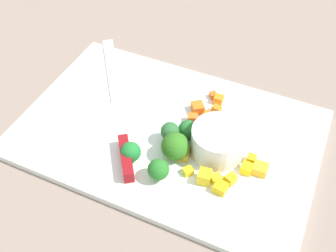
{
  "coord_description": "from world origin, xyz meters",
  "views": [
    {
      "loc": [
        -0.18,
        0.39,
        0.49
      ],
      "look_at": [
        0.0,
        0.0,
        0.02
      ],
      "focal_mm": 42.66,
      "sensor_mm": 36.0,
      "label": 1
    }
  ],
  "objects": [
    {
      "name": "pepper_dice_6",
      "position": [
        -0.09,
        0.07,
        0.02
      ],
      "size": [
        0.02,
        0.02,
        0.02
      ],
      "primitive_type": "cube",
      "rotation": [
        0.0,
        0.0,
        1.7
      ],
      "color": "yellow",
      "rests_on": "cutting_board"
    },
    {
      "name": "broccoli_floret_3",
      "position": [
        -0.03,
        -0.0,
        0.03
      ],
      "size": [
        0.03,
        0.03,
        0.03
      ],
      "color": "#8ABF6A",
      "rests_on": "cutting_board"
    },
    {
      "name": "carrot_dice_3",
      "position": [
        -0.08,
        -0.06,
        0.02
      ],
      "size": [
        0.01,
        0.01,
        0.01
      ],
      "primitive_type": "cube",
      "rotation": [
        0.0,
        0.0,
        0.01
      ],
      "color": "orange",
      "rests_on": "cutting_board"
    },
    {
      "name": "broccoli_floret_4",
      "position": [
        -0.03,
        0.04,
        0.04
      ],
      "size": [
        0.04,
        0.04,
        0.05
      ],
      "color": "#84BA5E",
      "rests_on": "cutting_board"
    },
    {
      "name": "cutting_board",
      "position": [
        0.0,
        0.0,
        0.01
      ],
      "size": [
        0.48,
        0.31,
        0.01
      ],
      "primitive_type": "cube",
      "color": "white",
      "rests_on": "ground_plane"
    },
    {
      "name": "pepper_dice_2",
      "position": [
        -0.14,
        0.01,
        0.02
      ],
      "size": [
        0.01,
        0.01,
        0.01
      ],
      "primitive_type": "cube",
      "rotation": [
        0.0,
        0.0,
        0.0
      ],
      "color": "yellow",
      "rests_on": "cutting_board"
    },
    {
      "name": "pepper_dice_7",
      "position": [
        -0.1,
        0.06,
        0.02
      ],
      "size": [
        0.02,
        0.02,
        0.01
      ],
      "primitive_type": "cube",
      "rotation": [
        0.0,
        0.0,
        2.5
      ],
      "color": "yellow",
      "rests_on": "cutting_board"
    },
    {
      "name": "ground_plane",
      "position": [
        0.0,
        0.0,
        0.0
      ],
      "size": [
        4.0,
        4.0,
        0.0
      ],
      "primitive_type": "plane",
      "color": "gray"
    },
    {
      "name": "carrot_dice_6",
      "position": [
        -0.05,
        -0.03,
        0.02
      ],
      "size": [
        0.02,
        0.02,
        0.01
      ],
      "primitive_type": "cube",
      "rotation": [
        0.0,
        0.0,
        2.78
      ],
      "color": "orange",
      "rests_on": "cutting_board"
    },
    {
      "name": "broccoli_floret_2",
      "position": [
        -0.01,
        0.02,
        0.03
      ],
      "size": [
        0.03,
        0.03,
        0.04
      ],
      "color": "#8DC257",
      "rests_on": "cutting_board"
    },
    {
      "name": "prep_bowl",
      "position": [
        -0.09,
        0.01,
        0.04
      ],
      "size": [
        0.08,
        0.08,
        0.05
      ],
      "primitive_type": "cylinder",
      "color": "white",
      "rests_on": "cutting_board"
    },
    {
      "name": "carrot_dice_0",
      "position": [
        -0.03,
        -0.03,
        0.02
      ],
      "size": [
        0.02,
        0.02,
        0.01
      ],
      "primitive_type": "cube",
      "rotation": [
        0.0,
        0.0,
        0.4
      ],
      "color": "orange",
      "rests_on": "cutting_board"
    },
    {
      "name": "broccoli_floret_1",
      "position": [
        0.03,
        0.08,
        0.03
      ],
      "size": [
        0.03,
        0.03,
        0.03
      ],
      "color": "#83C16D",
      "rests_on": "cutting_board"
    },
    {
      "name": "pepper_dice_8",
      "position": [
        -0.14,
        0.03,
        0.02
      ],
      "size": [
        0.02,
        0.02,
        0.01
      ],
      "primitive_type": "cube",
      "rotation": [
        0.0,
        0.0,
        3.1
      ],
      "color": "yellow",
      "rests_on": "cutting_board"
    },
    {
      "name": "carrot_dice_5",
      "position": [
        -0.04,
        -0.1,
        0.02
      ],
      "size": [
        0.02,
        0.02,
        0.01
      ],
      "primitive_type": "cube",
      "rotation": [
        0.0,
        0.0,
        0.74
      ],
      "color": "orange",
      "rests_on": "cutting_board"
    },
    {
      "name": "carrot_dice_1",
      "position": [
        -0.06,
        -0.07,
        0.02
      ],
      "size": [
        0.02,
        0.01,
        0.01
      ],
      "primitive_type": "cube",
      "rotation": [
        0.0,
        0.0,
        2.92
      ],
      "color": "orange",
      "rests_on": "cutting_board"
    },
    {
      "name": "pepper_dice_3",
      "position": [
        -0.12,
        0.07,
        0.02
      ],
      "size": [
        0.02,
        0.02,
        0.01
      ],
      "primitive_type": "cube",
      "rotation": [
        0.0,
        0.0,
        1.45
      ],
      "color": "yellow",
      "rests_on": "cutting_board"
    },
    {
      "name": "broccoli_floret_0",
      "position": [
        -0.03,
        0.09,
        0.03
      ],
      "size": [
        0.03,
        0.03,
        0.04
      ],
      "color": "#89B363",
      "rests_on": "cutting_board"
    },
    {
      "name": "carrot_dice_4",
      "position": [
        -0.03,
        -0.06,
        0.02
      ],
      "size": [
        0.03,
        0.03,
        0.02
      ],
      "primitive_type": "cube",
      "rotation": [
        0.0,
        0.0,
        2.23
      ],
      "color": "orange",
      "rests_on": "cutting_board"
    },
    {
      "name": "chef_knife",
      "position": [
        0.07,
        0.03,
        0.02
      ],
      "size": [
        0.22,
        0.3,
        0.02
      ],
      "rotation": [
        0.0,
        0.0,
        5.33
      ],
      "color": "silver",
      "rests_on": "cutting_board"
    },
    {
      "name": "carrot_dice_2",
      "position": [
        -0.05,
        -0.1,
        0.02
      ],
      "size": [
        0.02,
        0.02,
        0.01
      ],
      "primitive_type": "cube",
      "rotation": [
        0.0,
        0.0,
        1.61
      ],
      "color": "orange",
      "rests_on": "cutting_board"
    },
    {
      "name": "pepper_dice_1",
      "position": [
        -0.16,
        0.02,
        0.02
      ],
      "size": [
        0.02,
        0.02,
        0.01
      ],
      "primitive_type": "cube",
      "rotation": [
        0.0,
        0.0,
        0.02
      ],
      "color": "yellow",
      "rests_on": "cutting_board"
    },
    {
      "name": "pepper_dice_0",
      "position": [
        -0.06,
        0.07,
        0.02
      ],
      "size": [
        0.02,
        0.02,
        0.01
      ],
      "primitive_type": "cube",
      "rotation": [
        0.0,
        0.0,
        2.47
      ],
      "color": "yellow",
      "rests_on": "cutting_board"
    },
    {
      "name": "carrot_dice_7",
      "position": [
        -0.05,
        -0.05,
        0.02
      ],
      "size": [
        0.02,
        0.02,
        0.01
      ],
      "primitive_type": "cube",
      "rotation": [
        0.0,
        0.0,
        3.09
      ],
      "color": "orange",
      "rests_on": "cutting_board"
    },
    {
      "name": "pepper_dice_5",
      "position": [
        -0.12,
        0.05,
        0.02
      ],
      "size": [
        0.02,
        0.02,
        0.01
      ],
      "primitive_type": "cube",
      "rotation": [
        0.0,
        0.0,
        2.72
      ],
      "color": "yellow",
      "rests_on": "cutting_board"
    },
    {
      "name": "pepper_dice_4",
      "position": [
        -0.04,
        0.04,
        0.02
      ],
      "size": [
        0.02,
        0.03,
        0.02
      ],
      "primitive_type": "cube",
      "rotation": [
        0.0,
        0.0,
        1.77
      ],
      "color": "yellow",
      "rests_on": "cutting_board"
    }
  ]
}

